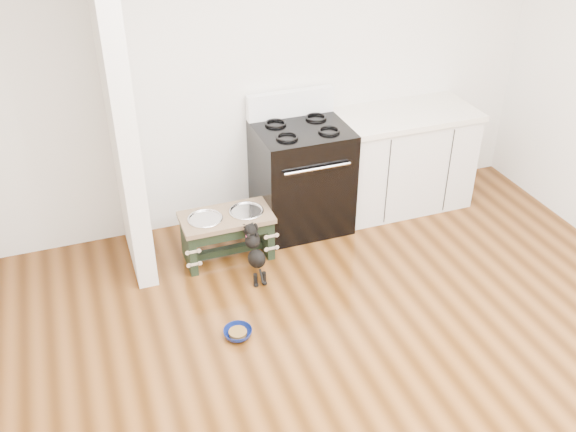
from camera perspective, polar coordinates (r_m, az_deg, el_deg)
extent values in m
plane|color=#40220B|center=(4.15, 8.89, -16.58)|extent=(5.00, 5.00, 0.00)
plane|color=silver|center=(5.35, -2.62, 13.06)|extent=(5.00, 0.00, 5.00)
cube|color=silver|center=(4.77, -14.87, 9.60)|extent=(0.15, 0.80, 2.70)
cube|color=black|center=(5.48, 1.20, 3.42)|extent=(0.76, 0.65, 0.92)
cube|color=black|center=(5.26, 2.40, 1.33)|extent=(0.58, 0.02, 0.50)
cylinder|color=silver|center=(5.08, 2.65, 4.21)|extent=(0.56, 0.02, 0.02)
cube|color=white|center=(5.47, 0.22, 9.97)|extent=(0.76, 0.08, 0.22)
torus|color=black|center=(5.10, -0.08, 7.04)|extent=(0.18, 0.18, 0.02)
torus|color=black|center=(5.22, 3.67, 7.60)|extent=(0.18, 0.18, 0.02)
torus|color=black|center=(5.34, -1.11, 8.24)|extent=(0.18, 0.18, 0.02)
torus|color=black|center=(5.45, 2.51, 8.75)|extent=(0.18, 0.18, 0.02)
cube|color=silver|center=(5.90, 10.06, 4.78)|extent=(1.20, 0.60, 0.86)
cube|color=beige|center=(5.71, 10.49, 8.84)|extent=(1.24, 0.64, 0.05)
cube|color=black|center=(5.89, 10.91, 0.39)|extent=(1.20, 0.06, 0.10)
cube|color=black|center=(5.17, -8.81, -2.64)|extent=(0.06, 0.35, 0.36)
cube|color=black|center=(5.29, -2.09, -1.33)|extent=(0.06, 0.35, 0.36)
cube|color=black|center=(5.02, -5.01, -1.67)|extent=(0.58, 0.03, 0.09)
cube|color=black|center=(5.29, -5.34, -3.05)|extent=(0.58, 0.06, 0.06)
cube|color=brown|center=(5.11, -5.52, -0.13)|extent=(0.73, 0.39, 0.04)
cylinder|color=silver|center=(5.08, -7.36, -0.46)|extent=(0.25, 0.25, 0.04)
cylinder|color=silver|center=(5.15, -3.71, 0.23)|extent=(0.25, 0.25, 0.04)
torus|color=silver|center=(5.07, -7.38, -0.23)|extent=(0.28, 0.28, 0.02)
torus|color=silver|center=(5.13, -3.72, 0.46)|extent=(0.28, 0.28, 0.02)
cylinder|color=black|center=(4.96, -2.91, -5.69)|extent=(0.03, 0.03, 0.11)
cylinder|color=black|center=(4.98, -2.14, -5.52)|extent=(0.03, 0.03, 0.11)
sphere|color=black|center=(4.98, -2.86, -6.14)|extent=(0.04, 0.04, 0.04)
sphere|color=black|center=(5.00, -2.09, -5.98)|extent=(0.04, 0.04, 0.04)
ellipsoid|color=black|center=(4.94, -2.81, -3.82)|extent=(0.13, 0.29, 0.26)
sphere|color=black|center=(4.95, -3.17, -2.23)|extent=(0.12, 0.12, 0.12)
sphere|color=black|center=(4.93, -3.32, -1.26)|extent=(0.10, 0.10, 0.10)
sphere|color=black|center=(4.98, -3.92, -0.91)|extent=(0.04, 0.04, 0.04)
sphere|color=black|center=(5.00, -3.18, -0.77)|extent=(0.04, 0.04, 0.04)
cylinder|color=black|center=(4.90, -2.38, -5.35)|extent=(0.02, 0.08, 0.10)
torus|color=#F2477D|center=(4.94, -3.25, -1.73)|extent=(0.10, 0.06, 0.09)
imported|color=#0C1956|center=(4.54, -4.48, -10.35)|extent=(0.21, 0.21, 0.06)
cylinder|color=brown|center=(4.54, -4.49, -10.31)|extent=(0.13, 0.13, 0.03)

